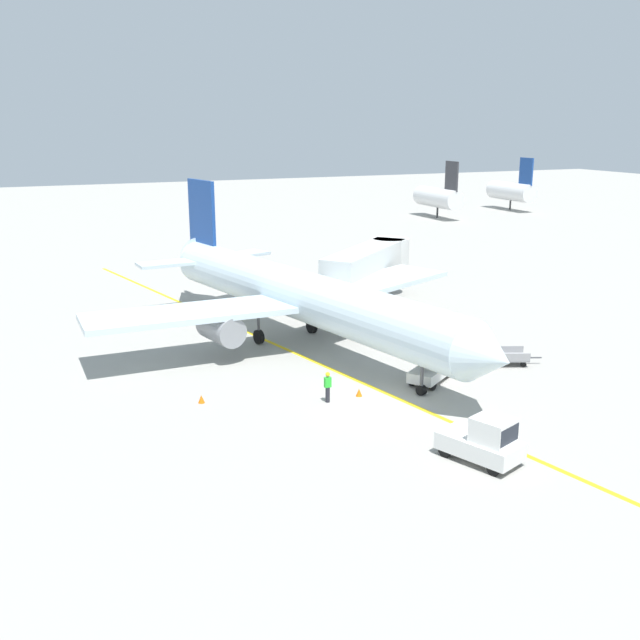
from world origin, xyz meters
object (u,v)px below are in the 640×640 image
object	(u,v)px
pushback_tug	(484,441)
baggage_tug_near_wing	(407,320)
ground_crew_marshaller	(328,386)
airliner	(297,294)
belt_loader_forward_hold	(431,369)
safety_cone_nose_left	(359,392)
safety_cone_nose_right	(427,357)
jet_bridge	(372,262)
safety_cone_wingtip_left	(201,399)
baggage_cart_loaded	(504,357)

from	to	relation	value
pushback_tug	baggage_tug_near_wing	distance (m)	20.39
pushback_tug	ground_crew_marshaller	xyz separation A→B (m)	(-3.44, 9.24, -0.08)
airliner	belt_loader_forward_hold	xyz separation A→B (m)	(4.30, -10.09, -2.64)
ground_crew_marshaller	safety_cone_nose_left	xyz separation A→B (m)	(1.93, 0.12, -0.69)
pushback_tug	belt_loader_forward_hold	xyz separation A→B (m)	(3.37, 9.81, -0.22)
airliner	baggage_tug_near_wing	bearing A→B (deg)	-5.59
pushback_tug	safety_cone_nose_left	bearing A→B (deg)	99.14
pushback_tug	ground_crew_marshaller	distance (m)	9.86
baggage_tug_near_wing	safety_cone_nose_right	bearing A→B (deg)	-107.78
airliner	safety_cone_nose_left	size ratio (longest dim) A/B	79.64
belt_loader_forward_hold	ground_crew_marshaller	world-z (taller)	belt_loader_forward_hold
safety_cone_nose_left	airliner	bearing A→B (deg)	86.85
jet_bridge	ground_crew_marshaller	world-z (taller)	jet_bridge
pushback_tug	safety_cone_wingtip_left	bearing A→B (deg)	129.37
airliner	baggage_tug_near_wing	world-z (taller)	airliner
safety_cone_nose_left	ground_crew_marshaller	bearing A→B (deg)	-176.56
pushback_tug	safety_cone_nose_right	size ratio (longest dim) A/B	9.19
safety_cone_nose_left	jet_bridge	bearing A→B (deg)	61.00
airliner	safety_cone_wingtip_left	world-z (taller)	airliner
airliner	belt_loader_forward_hold	world-z (taller)	airliner
ground_crew_marshaller	safety_cone_nose_right	xyz separation A→B (m)	(8.61, 3.92, -0.69)
safety_cone_nose_left	safety_cone_wingtip_left	xyz separation A→B (m)	(-8.19, 2.46, 0.00)
safety_cone_wingtip_left	ground_crew_marshaller	bearing A→B (deg)	-22.40
baggage_tug_near_wing	safety_cone_wingtip_left	xyz separation A→B (m)	(-16.77, -7.30, -0.71)
baggage_cart_loaded	airliner	bearing A→B (deg)	137.55
belt_loader_forward_hold	baggage_cart_loaded	xyz separation A→B (m)	(5.79, 0.86, -0.31)
safety_cone_nose_left	safety_cone_wingtip_left	distance (m)	8.55
baggage_cart_loaded	safety_cone_nose_right	size ratio (longest dim) A/B	8.59
belt_loader_forward_hold	baggage_cart_loaded	distance (m)	5.86
pushback_tug	ground_crew_marshaller	world-z (taller)	pushback_tug
jet_bridge	pushback_tug	distance (m)	29.11
baggage_tug_near_wing	ground_crew_marshaller	world-z (taller)	baggage_tug_near_wing
baggage_cart_loaded	ground_crew_marshaller	bearing A→B (deg)	-173.51
jet_bridge	ground_crew_marshaller	size ratio (longest dim) A/B	6.62
pushback_tug	airliner	bearing A→B (deg)	92.66
belt_loader_forward_hold	safety_cone_nose_right	bearing A→B (deg)	61.85
baggage_tug_near_wing	baggage_cart_loaded	distance (m)	8.71
pushback_tug	baggage_cart_loaded	bearing A→B (deg)	49.35
baggage_cart_loaded	safety_cone_nose_right	distance (m)	4.72
belt_loader_forward_hold	safety_cone_nose_left	distance (m)	4.93
baggage_cart_loaded	safety_cone_nose_right	world-z (taller)	baggage_cart_loaded
safety_cone_wingtip_left	jet_bridge	bearing A→B (deg)	40.84
pushback_tug	belt_loader_forward_hold	bearing A→B (deg)	71.02
safety_cone_nose_left	safety_cone_wingtip_left	bearing A→B (deg)	163.27
airliner	pushback_tug	xyz separation A→B (m)	(0.93, -19.90, -2.42)
baggage_tug_near_wing	safety_cone_nose_left	xyz separation A→B (m)	(-8.58, -9.77, -0.71)
baggage_cart_loaded	safety_cone_nose_left	size ratio (longest dim) A/B	8.59
baggage_tug_near_wing	safety_cone_nose_right	xyz separation A→B (m)	(-1.91, -5.96, -0.71)
pushback_tug	safety_cone_nose_left	distance (m)	9.51
baggage_tug_near_wing	safety_cone_nose_right	distance (m)	6.30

